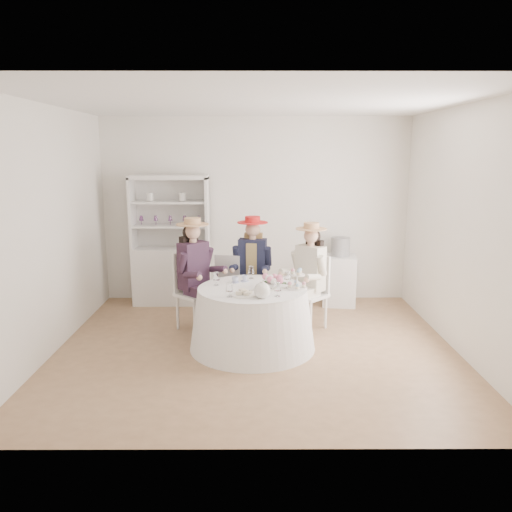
{
  "coord_description": "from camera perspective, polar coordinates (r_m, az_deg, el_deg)",
  "views": [
    {
      "loc": [
        -0.02,
        -5.37,
        2.19
      ],
      "look_at": [
        0.0,
        0.1,
        1.05
      ],
      "focal_mm": 35.0,
      "sensor_mm": 36.0,
      "label": 1
    }
  ],
  "objects": [
    {
      "name": "hutch",
      "position": [
        7.4,
        -9.59,
        -0.3
      ],
      "size": [
        1.24,
        0.75,
        1.87
      ],
      "rotation": [
        0.0,
        0.0,
        0.32
      ],
      "color": "silver",
      "rests_on": "ground"
    },
    {
      "name": "wall_back",
      "position": [
        7.42,
        -0.05,
        5.26
      ],
      "size": [
        4.5,
        0.0,
        4.5
      ],
      "primitive_type": "plane",
      "rotation": [
        1.57,
        0.0,
        0.0
      ],
      "color": "silver",
      "rests_on": "ground"
    },
    {
      "name": "guest_left",
      "position": [
        6.2,
        -7.0,
        -1.32
      ],
      "size": [
        0.6,
        0.59,
        1.41
      ],
      "rotation": [
        0.0,
        0.0,
        0.84
      ],
      "color": "silver",
      "rests_on": "ground"
    },
    {
      "name": "flower_arrangement",
      "position": [
        5.57,
        1.98,
        -2.68
      ],
      "size": [
        0.2,
        0.2,
        0.08
      ],
      "rotation": [
        0.0,
        0.0,
        -0.17
      ],
      "color": "pink",
      "rests_on": "tea_table"
    },
    {
      "name": "ceiling",
      "position": [
        5.4,
        0.0,
        17.19
      ],
      "size": [
        4.5,
        4.5,
        0.0
      ],
      "primitive_type": "plane",
      "rotation": [
        3.14,
        0.0,
        0.0
      ],
      "color": "white",
      "rests_on": "wall_back"
    },
    {
      "name": "teacup_a",
      "position": [
        5.8,
        -2.39,
        -2.78
      ],
      "size": [
        0.08,
        0.08,
        0.06
      ],
      "primitive_type": "imported",
      "rotation": [
        0.0,
        0.0,
        -0.03
      ],
      "color": "white",
      "rests_on": "tea_table"
    },
    {
      "name": "cupcake_stand",
      "position": [
        5.57,
        4.7,
        -2.9
      ],
      "size": [
        0.23,
        0.23,
        0.22
      ],
      "rotation": [
        0.0,
        0.0,
        -0.27
      ],
      "color": "white",
      "rests_on": "tea_table"
    },
    {
      "name": "side_table",
      "position": [
        7.39,
        9.49,
        -2.73
      ],
      "size": [
        0.52,
        0.52,
        0.72
      ],
      "primitive_type": "cube",
      "rotation": [
        0.0,
        0.0,
        -0.14
      ],
      "color": "silver",
      "rests_on": "ground"
    },
    {
      "name": "teacup_c",
      "position": [
        5.76,
        1.72,
        -2.87
      ],
      "size": [
        0.09,
        0.09,
        0.06
      ],
      "primitive_type": "imported",
      "rotation": [
        0.0,
        0.0,
        0.18
      ],
      "color": "white",
      "rests_on": "tea_table"
    },
    {
      "name": "flower_bowl",
      "position": [
        5.58,
        1.81,
        -3.41
      ],
      "size": [
        0.24,
        0.24,
        0.05
      ],
      "primitive_type": "imported",
      "rotation": [
        0.0,
        0.0,
        -0.13
      ],
      "color": "white",
      "rests_on": "tea_table"
    },
    {
      "name": "guest_mid",
      "position": [
        6.48,
        -0.42,
        -0.75
      ],
      "size": [
        0.52,
        0.54,
        1.39
      ],
      "rotation": [
        0.0,
        0.0,
        -0.15
      ],
      "color": "silver",
      "rests_on": "ground"
    },
    {
      "name": "hatbox",
      "position": [
        7.28,
        9.62,
        1.06
      ],
      "size": [
        0.29,
        0.29,
        0.27
      ],
      "primitive_type": "cylinder",
      "rotation": [
        0.0,
        0.0,
        -0.06
      ],
      "color": "black",
      "rests_on": "side_table"
    },
    {
      "name": "sandwich_plate",
      "position": [
        5.3,
        -1.38,
        -4.35
      ],
      "size": [
        0.28,
        0.28,
        0.06
      ],
      "rotation": [
        0.0,
        0.0,
        0.36
      ],
      "color": "white",
      "rests_on": "tea_table"
    },
    {
      "name": "table_teapot",
      "position": [
        5.19,
        0.74,
        -3.97
      ],
      "size": [
        0.24,
        0.17,
        0.18
      ],
      "rotation": [
        0.0,
        0.0,
        -0.39
      ],
      "color": "white",
      "rests_on": "tea_table"
    },
    {
      "name": "wall_left",
      "position": [
        5.88,
        -22.53,
        2.65
      ],
      "size": [
        0.0,
        4.5,
        4.5
      ],
      "primitive_type": "plane",
      "rotation": [
        1.57,
        0.0,
        1.57
      ],
      "color": "silver",
      "rests_on": "ground"
    },
    {
      "name": "teacup_b",
      "position": [
        5.85,
        -1.3,
        -2.62
      ],
      "size": [
        0.08,
        0.08,
        0.07
      ],
      "primitive_type": "imported",
      "rotation": [
        0.0,
        0.0,
        -0.23
      ],
      "color": "white",
      "rests_on": "tea_table"
    },
    {
      "name": "wall_front",
      "position": [
        3.48,
        0.13,
        -2.19
      ],
      "size": [
        4.5,
        0.0,
        4.5
      ],
      "primitive_type": "plane",
      "rotation": [
        -1.57,
        0.0,
        0.0
      ],
      "color": "silver",
      "rests_on": "ground"
    },
    {
      "name": "ground",
      "position": [
        5.8,
        0.0,
        -10.41
      ],
      "size": [
        4.5,
        4.5,
        0.0
      ],
      "primitive_type": "plane",
      "color": "#8B6745",
      "rests_on": "ground"
    },
    {
      "name": "spare_chair",
      "position": [
        6.66,
        -2.99,
        -3.19
      ],
      "size": [
        0.45,
        0.45,
        0.88
      ],
      "rotation": [
        0.0,
        0.0,
        2.85
      ],
      "color": "silver",
      "rests_on": "ground"
    },
    {
      "name": "tea_table",
      "position": [
        5.69,
        -0.41,
        -7.09
      ],
      "size": [
        1.43,
        1.43,
        0.7
      ],
      "rotation": [
        0.0,
        0.0,
        0.22
      ],
      "color": "white",
      "rests_on": "ground"
    },
    {
      "name": "stemware_set",
      "position": [
        5.57,
        -0.42,
        -2.91
      ],
      "size": [
        0.89,
        0.86,
        0.15
      ],
      "color": "white",
      "rests_on": "tea_table"
    },
    {
      "name": "guest_right",
      "position": [
        6.21,
        6.1,
        -1.6
      ],
      "size": [
        0.57,
        0.57,
        1.35
      ],
      "rotation": [
        0.0,
        0.0,
        -0.77
      ],
      "color": "silver",
      "rests_on": "ground"
    },
    {
      "name": "wall_right",
      "position": [
        5.89,
        22.48,
        2.68
      ],
      "size": [
        0.0,
        4.5,
        4.5
      ],
      "primitive_type": "plane",
      "rotation": [
        1.57,
        0.0,
        -1.57
      ],
      "color": "silver",
      "rests_on": "ground"
    }
  ]
}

